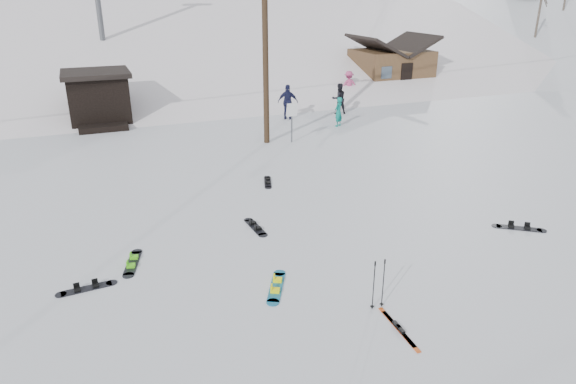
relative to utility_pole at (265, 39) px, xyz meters
name	(u,v)px	position (x,y,z in m)	size (l,w,h in m)	color
ground	(394,315)	(-2.00, -14.00, -4.68)	(200.00, 200.00, 0.00)	white
ski_slope	(142,152)	(-2.00, 41.00, -16.68)	(60.00, 75.00, 45.00)	white
ridge_right	(424,125)	(36.00, 36.00, -15.68)	(34.00, 85.00, 36.00)	white
treeline_right	(460,51)	(34.00, 28.00, -4.68)	(20.00, 60.00, 10.00)	black
treeline_crest	(111,32)	(-2.00, 72.00, -4.68)	(50.00, 6.00, 10.00)	black
utility_pole	(265,39)	(0.00, 0.00, 0.00)	(2.00, 0.26, 9.00)	#3A2819
trail_sign	(292,116)	(1.10, -0.42, -3.41)	(0.50, 0.09, 1.85)	#595B60
lift_hut	(98,97)	(-7.00, 6.94, -3.32)	(3.40, 4.10, 2.75)	black
cabin	(391,68)	(13.00, 10.00, -3.20)	(5.39, 4.40, 3.77)	brown
hero_snowboard	(276,286)	(-4.03, -12.00, -4.65)	(0.91, 1.46, 0.11)	#1873A1
hero_skis	(399,328)	(-2.19, -14.49, -4.66)	(0.18, 1.62, 0.08)	#B44112
ski_poles	(378,284)	(-2.21, -13.62, -4.06)	(0.33, 0.09, 1.21)	black
board_scatter_a	(87,288)	(-8.29, -10.36, -4.66)	(1.42, 0.37, 0.10)	black
board_scatter_b	(255,227)	(-3.44, -8.63, -4.65)	(0.35, 1.45, 0.10)	black
board_scatter_c	(133,263)	(-7.13, -9.50, -4.65)	(0.63, 1.50, 0.11)	black
board_scatter_d	(519,228)	(3.91, -11.64, -4.65)	(1.31, 1.04, 0.11)	black
board_scatter_f	(268,182)	(-1.78, -5.10, -4.66)	(0.60, 1.31, 0.10)	black
skier_teal	(338,112)	(4.51, 1.50, -3.92)	(0.56, 0.37, 1.53)	#0C7C6E
skier_dark	(339,99)	(5.84, 4.07, -3.81)	(0.85, 0.66, 1.75)	black
skier_pink	(349,85)	(8.49, 7.86, -3.79)	(1.15, 0.66, 1.78)	#B84175
skier_navy	(288,102)	(2.64, 3.94, -3.73)	(1.12, 0.46, 1.90)	#17193A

